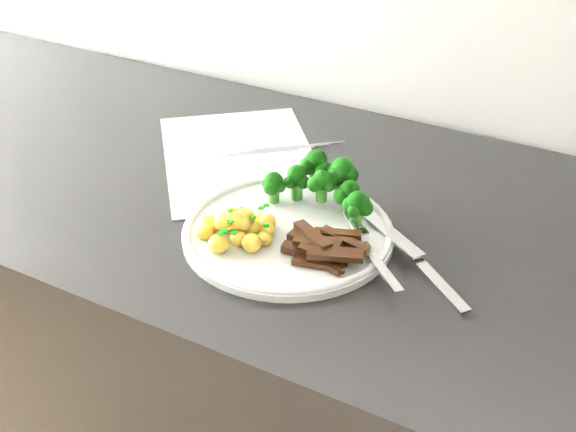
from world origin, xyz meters
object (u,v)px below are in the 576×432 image
(recipe_paper, at_px, (240,157))
(beef_strips, at_px, (325,247))
(plate, at_px, (288,231))
(broccoli, at_px, (326,182))
(potatoes, at_px, (237,226))
(knife, at_px, (425,270))
(fork, at_px, (373,254))

(recipe_paper, xyz_separation_m, beef_strips, (0.23, -0.18, 0.02))
(plate, relative_size, beef_strips, 2.49)
(recipe_paper, xyz_separation_m, plate, (0.17, -0.15, 0.01))
(broccoli, distance_m, beef_strips, 0.12)
(beef_strips, bearing_deg, potatoes, -171.33)
(recipe_paper, xyz_separation_m, broccoli, (0.18, -0.07, 0.04))
(potatoes, relative_size, knife, 0.54)
(fork, bearing_deg, recipe_paper, 151.00)
(plate, bearing_deg, recipe_paper, 137.81)
(recipe_paper, distance_m, plate, 0.22)
(broccoli, height_order, beef_strips, broccoli)
(broccoli, relative_size, fork, 1.19)
(broccoli, relative_size, beef_strips, 1.47)
(beef_strips, bearing_deg, plate, 158.25)
(broccoli, height_order, knife, broccoli)
(plate, height_order, potatoes, potatoes)
(beef_strips, bearing_deg, recipe_paper, 142.67)
(broccoli, distance_m, knife, 0.18)
(plate, bearing_deg, fork, -3.71)
(recipe_paper, xyz_separation_m, potatoes, (0.12, -0.19, 0.02))
(potatoes, bearing_deg, recipe_paper, 121.11)
(broccoli, xyz_separation_m, potatoes, (-0.06, -0.12, -0.02))
(broccoli, distance_m, potatoes, 0.14)
(recipe_paper, distance_m, broccoli, 0.20)
(plate, bearing_deg, broccoli, 78.25)
(broccoli, xyz_separation_m, fork, (0.10, -0.08, -0.03))
(recipe_paper, distance_m, fork, 0.33)
(recipe_paper, height_order, plate, plate)
(plate, relative_size, broccoli, 1.69)
(recipe_paper, bearing_deg, knife, -22.89)
(plate, height_order, fork, fork)
(plate, xyz_separation_m, beef_strips, (0.07, -0.03, 0.01))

